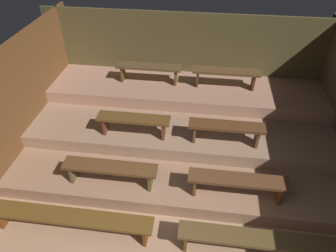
# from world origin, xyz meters

# --- Properties ---
(ground) EXTENTS (6.89, 5.67, 0.08)m
(ground) POSITION_xyz_m (0.00, 2.44, -0.04)
(ground) COLOR #A67D5F
(wall_back) EXTENTS (6.89, 0.06, 2.22)m
(wall_back) POSITION_xyz_m (0.00, 4.90, 1.11)
(wall_back) COLOR brown
(wall_back) RESTS_ON ground
(wall_left) EXTENTS (0.06, 5.67, 2.22)m
(wall_left) POSITION_xyz_m (-3.08, 2.44, 1.11)
(wall_left) COLOR brown
(wall_left) RESTS_ON ground
(platform_lower) EXTENTS (6.09, 3.59, 0.27)m
(platform_lower) POSITION_xyz_m (0.00, 3.08, 0.13)
(platform_lower) COLOR #9B7156
(platform_lower) RESTS_ON ground
(platform_middle) EXTENTS (6.09, 2.56, 0.27)m
(platform_middle) POSITION_xyz_m (0.00, 3.59, 0.40)
(platform_middle) COLOR #9C785D
(platform_middle) RESTS_ON platform_lower
(platform_upper) EXTENTS (6.09, 1.35, 0.27)m
(platform_upper) POSITION_xyz_m (0.00, 4.20, 0.67)
(platform_upper) COLOR tan
(platform_upper) RESTS_ON platform_middle
(bench_floor_left) EXTENTS (2.57, 0.30, 0.41)m
(bench_floor_left) POSITION_xyz_m (-1.48, 0.81, 0.35)
(bench_floor_left) COLOR brown
(bench_floor_left) RESTS_ON ground
(bench_floor_right) EXTENTS (2.57, 0.30, 0.41)m
(bench_floor_right) POSITION_xyz_m (1.48, 0.81, 0.35)
(bench_floor_right) COLOR brown
(bench_floor_right) RESTS_ON ground
(bench_lower_left) EXTENTS (1.60, 0.30, 0.41)m
(bench_lower_left) POSITION_xyz_m (-1.06, 1.66, 0.60)
(bench_lower_left) COLOR brown
(bench_lower_left) RESTS_ON platform_lower
(bench_lower_right) EXTENTS (1.60, 0.30, 0.41)m
(bench_lower_right) POSITION_xyz_m (1.06, 1.66, 0.60)
(bench_lower_right) COLOR brown
(bench_lower_right) RESTS_ON platform_lower
(bench_middle_left) EXTENTS (1.39, 0.30, 0.41)m
(bench_middle_left) POSITION_xyz_m (-0.87, 2.69, 0.87)
(bench_middle_left) COLOR brown
(bench_middle_left) RESTS_ON platform_middle
(bench_middle_right) EXTENTS (1.39, 0.30, 0.41)m
(bench_middle_right) POSITION_xyz_m (0.87, 2.69, 0.87)
(bench_middle_right) COLOR #58331B
(bench_middle_right) RESTS_ON platform_middle
(bench_upper_left) EXTENTS (1.46, 0.30, 0.41)m
(bench_upper_left) POSITION_xyz_m (-0.86, 4.27, 1.14)
(bench_upper_left) COLOR brown
(bench_upper_left) RESTS_ON platform_upper
(bench_upper_right) EXTENTS (1.46, 0.30, 0.41)m
(bench_upper_right) POSITION_xyz_m (0.86, 4.27, 1.14)
(bench_upper_right) COLOR brown
(bench_upper_right) RESTS_ON platform_upper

